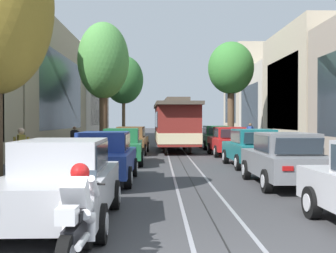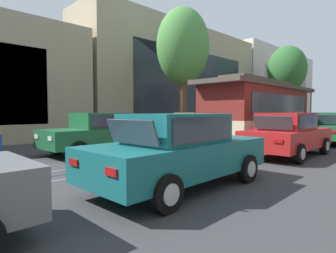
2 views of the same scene
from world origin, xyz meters
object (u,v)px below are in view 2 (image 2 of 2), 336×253
Objects in this scene: parked_car_green_mid_left at (100,133)px; parked_car_brown_fourth_left at (196,127)px; parked_car_teal_mid_right at (179,150)px; pedestrian_on_right_pavement at (183,122)px; street_tree_kerb_left_second at (183,47)px; street_tree_kerb_left_mid at (287,69)px; parked_car_green_fifth_right at (331,128)px; cable_car_trolley at (259,111)px; parked_car_red_fourth_right at (287,134)px.

parked_car_green_mid_left and parked_car_brown_fourth_left have the same top height.
pedestrian_on_right_pavement is at bearing 131.99° from parked_car_teal_mid_right.
parked_car_green_mid_left is 5.86m from parked_car_brown_fourth_left.
street_tree_kerb_left_second is 15.29m from street_tree_kerb_left_mid.
parked_car_green_fifth_right is (5.52, 9.96, 0.00)m from parked_car_green_mid_left.
parked_car_green_fifth_right is 3.66m from cable_car_trolley.
parked_car_green_fifth_right is (-0.01, 5.51, 0.00)m from parked_car_red_fourth_right.
pedestrian_on_right_pavement is at bearing -174.87° from parked_car_green_fifth_right.
parked_car_green_mid_left is 8.28m from cable_car_trolley.
parked_car_brown_fourth_left is 5.67m from parked_car_red_fourth_right.
parked_car_green_fifth_right is 0.54× the size of street_tree_kerb_left_mid.
parked_car_red_fourth_right is 0.48× the size of cable_car_trolley.
pedestrian_on_right_pavement is (-9.39, -0.84, 0.08)m from parked_car_green_fifth_right.
parked_car_teal_mid_right is 2.83× the size of pedestrian_on_right_pavement.
parked_car_red_fourth_right is (-0.05, 5.84, 0.00)m from parked_car_teal_mid_right.
pedestrian_on_right_pavement is at bearing 132.28° from street_tree_kerb_left_second.
street_tree_kerb_left_second is (-1.66, 6.68, 4.67)m from parked_car_green_mid_left.
parked_car_green_fifth_right reaches higher than pedestrian_on_right_pavement.
parked_car_red_fourth_right and parked_car_green_fifth_right have the same top height.
parked_car_teal_mid_right is at bearing -89.48° from parked_car_red_fourth_right.
parked_car_teal_mid_right is 1.00× the size of parked_car_green_fifth_right.
cable_car_trolley reaches higher than parked_car_green_fifth_right.
parked_car_green_fifth_right is at bearing 37.72° from cable_car_trolley.
parked_car_teal_mid_right is 5.84m from parked_car_red_fourth_right.
parked_car_teal_mid_right is 24.98m from street_tree_kerb_left_mid.
cable_car_trolley is (-2.82, 3.33, 0.86)m from parked_car_red_fourth_right.
parked_car_brown_fourth_left and parked_car_red_fourth_right have the same top height.
parked_car_brown_fourth_left is 5.03m from street_tree_kerb_left_second.
parked_car_brown_fourth_left reaches higher than pedestrian_on_right_pavement.
street_tree_kerb_left_mid reaches higher than pedestrian_on_right_pavement.
parked_car_red_fourth_right is at bearing -67.60° from street_tree_kerb_left_mid.
street_tree_kerb_left_mid is at bearing 107.24° from cable_car_trolley.
parked_car_red_fourth_right is at bearing -14.38° from parked_car_brown_fourth_left.
parked_car_red_fourth_right is (5.50, -1.41, 0.00)m from parked_car_brown_fourth_left.
parked_car_green_mid_left and parked_car_red_fourth_right have the same top height.
parked_car_green_fifth_right is 14.88m from street_tree_kerb_left_mid.
parked_car_green_mid_left is 9.90m from pedestrian_on_right_pavement.
parked_car_brown_fourth_left is at bearing -143.23° from parked_car_green_fifth_right.
street_tree_kerb_left_second is 0.97× the size of street_tree_kerb_left_mid.
parked_car_green_mid_left is at bearing -109.21° from cable_car_trolley.
street_tree_kerb_left_mid is (-1.69, 21.97, 4.99)m from parked_car_green_mid_left.
parked_car_teal_mid_right is 11.81m from street_tree_kerb_left_second.
cable_car_trolley reaches higher than pedestrian_on_right_pavement.
parked_car_brown_fourth_left is 0.54× the size of street_tree_kerb_left_mid.
pedestrian_on_right_pavement is (-9.46, 10.51, 0.08)m from parked_car_teal_mid_right.
parked_car_red_fourth_right is 4.45m from cable_car_trolley.
parked_car_green_mid_left is 5.76m from parked_car_teal_mid_right.
parked_car_green_mid_left is 1.00× the size of parked_car_teal_mid_right.
street_tree_kerb_left_mid is (-1.73, 16.12, 4.99)m from parked_car_brown_fourth_left.
street_tree_kerb_left_mid reaches higher than parked_car_brown_fourth_left.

